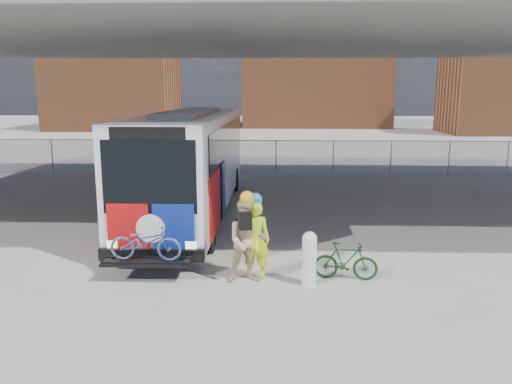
# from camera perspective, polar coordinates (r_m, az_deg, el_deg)

# --- Properties ---
(ground) EXTENTS (160.00, 160.00, 0.00)m
(ground) POSITION_cam_1_polar(r_m,az_deg,el_deg) (14.79, -1.59, -5.54)
(ground) COLOR #9E9991
(ground) RESTS_ON ground
(bus) EXTENTS (2.67, 12.90, 3.69)m
(bus) POSITION_cam_1_polar(r_m,az_deg,el_deg) (17.83, -7.36, 4.20)
(bus) COLOR silver
(bus) RESTS_ON ground
(overpass) EXTENTS (40.00, 16.00, 7.95)m
(overpass) POSITION_cam_1_polar(r_m,az_deg,el_deg) (18.29, -0.84, 18.40)
(overpass) COLOR #605E59
(overpass) RESTS_ON ground
(chainlink_fence) EXTENTS (30.00, 0.06, 30.00)m
(chainlink_fence) POSITION_cam_1_polar(r_m,az_deg,el_deg) (26.30, 0.12, 5.06)
(chainlink_fence) COLOR gray
(chainlink_fence) RESTS_ON ground
(brick_buildings) EXTENTS (54.00, 22.00, 12.00)m
(brick_buildings) POSITION_cam_1_polar(r_m,az_deg,el_deg) (62.36, 2.53, 12.34)
(brick_buildings) COLOR brown
(brick_buildings) RESTS_ON ground
(smokestack) EXTENTS (2.20, 2.20, 25.00)m
(smokestack) POSITION_cam_1_polar(r_m,az_deg,el_deg) (70.82, 13.46, 17.67)
(smokestack) COLOR brown
(smokestack) RESTS_ON ground
(bollard) EXTENTS (0.33, 0.33, 1.25)m
(bollard) POSITION_cam_1_polar(r_m,az_deg,el_deg) (11.33, 6.11, -7.36)
(bollard) COLOR silver
(bollard) RESTS_ON ground
(cyclist_hivis) EXTENTS (0.70, 0.48, 2.04)m
(cyclist_hivis) POSITION_cam_1_polar(r_m,az_deg,el_deg) (11.61, -0.08, -5.22)
(cyclist_hivis) COLOR #D5FF1A
(cyclist_hivis) RESTS_ON ground
(cyclist_tan) EXTENTS (1.07, 0.91, 2.13)m
(cyclist_tan) POSITION_cam_1_polar(r_m,az_deg,el_deg) (11.38, -1.01, -5.46)
(cyclist_tan) COLOR tan
(cyclist_tan) RESTS_ON ground
(bike_parked) EXTENTS (1.52, 0.61, 0.89)m
(bike_parked) POSITION_cam_1_polar(r_m,az_deg,el_deg) (11.86, 10.20, -7.78)
(bike_parked) COLOR #133B1A
(bike_parked) RESTS_ON ground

